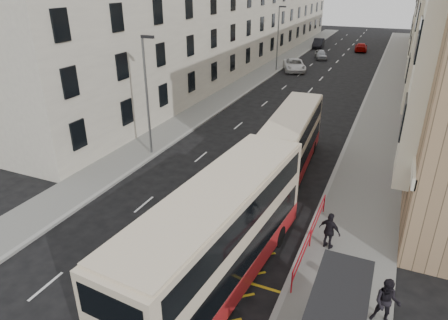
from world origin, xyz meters
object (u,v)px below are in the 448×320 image
at_px(pedestrian_near, 344,313).
at_px(car_dark, 319,43).
at_px(double_decker_front, 218,238).
at_px(car_red, 361,47).
at_px(pedestrian_mid, 387,302).
at_px(pedestrian_far, 330,231).
at_px(double_decker_rear, 291,141).
at_px(white_van, 294,65).
at_px(car_silver, 321,54).
at_px(street_lamp_far, 278,35).
at_px(street_lamp_near, 147,90).

distance_m(pedestrian_near, car_dark, 63.60).
distance_m(double_decker_front, car_red, 60.72).
xyz_separation_m(pedestrian_mid, car_dark, (-14.85, 61.14, -0.29)).
xyz_separation_m(pedestrian_far, car_dark, (-12.23, 57.51, -0.25)).
height_order(pedestrian_near, pedestrian_far, pedestrian_far).
bearing_deg(double_decker_rear, pedestrian_mid, -63.14).
bearing_deg(double_decker_rear, pedestrian_near, -70.15).
bearing_deg(car_red, white_van, 66.53).
bearing_deg(double_decker_front, white_van, 105.02).
xyz_separation_m(white_van, car_silver, (1.50, 10.04, -0.10)).
bearing_deg(pedestrian_near, street_lamp_far, -104.01).
relative_size(car_silver, car_dark, 0.83).
distance_m(white_van, car_silver, 10.15).
relative_size(pedestrian_far, car_red, 0.38).
xyz_separation_m(double_decker_front, pedestrian_near, (4.96, -0.53, -1.30)).
xyz_separation_m(street_lamp_far, car_red, (8.46, 20.57, -3.95)).
xyz_separation_m(white_van, car_dark, (-0.98, 20.52, 0.01)).
xyz_separation_m(double_decker_rear, car_red, (-1.07, 49.04, -1.31)).
xyz_separation_m(pedestrian_far, white_van, (-11.25, 36.99, -0.26)).
bearing_deg(pedestrian_near, pedestrian_far, -107.83).
height_order(pedestrian_far, car_silver, pedestrian_far).
distance_m(street_lamp_far, pedestrian_mid, 42.89).
bearing_deg(pedestrian_far, street_lamp_far, -49.03).
height_order(double_decker_front, pedestrian_mid, double_decker_front).
bearing_deg(street_lamp_far, pedestrian_near, -70.09).
bearing_deg(car_red, street_lamp_far, 62.08).
bearing_deg(pedestrian_near, white_van, -107.10).
bearing_deg(car_red, car_silver, 57.61).
xyz_separation_m(double_decker_front, pedestrian_mid, (6.25, 0.47, -1.22)).
height_order(street_lamp_far, car_silver, street_lamp_far).
bearing_deg(pedestrian_mid, double_decker_front, -174.19).
height_order(double_decker_rear, pedestrian_far, double_decker_rear).
bearing_deg(street_lamp_far, car_dark, 86.94).
bearing_deg(white_van, car_dark, 71.73).
height_order(pedestrian_near, pedestrian_mid, pedestrian_mid).
distance_m(street_lamp_near, car_dark, 51.66).
xyz_separation_m(pedestrian_mid, car_silver, (-12.37, 50.65, -0.41)).
height_order(street_lamp_near, car_dark, street_lamp_near).
height_order(white_van, car_dark, car_dark).
xyz_separation_m(double_decker_front, car_silver, (-6.13, 51.13, -1.63)).
xyz_separation_m(street_lamp_far, car_dark, (1.15, 21.51, -3.84)).
bearing_deg(white_van, pedestrian_near, -94.19).
xyz_separation_m(street_lamp_near, double_decker_rear, (9.53, 1.54, -2.64)).
xyz_separation_m(pedestrian_mid, white_van, (-13.87, 40.62, -0.31)).
distance_m(pedestrian_near, pedestrian_far, 4.82).
bearing_deg(street_lamp_far, pedestrian_far, -69.62).
bearing_deg(white_van, pedestrian_far, -94.09).
bearing_deg(street_lamp_near, pedestrian_far, -24.17).
bearing_deg(pedestrian_mid, car_red, 98.61).
bearing_deg(car_dark, car_silver, -81.70).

